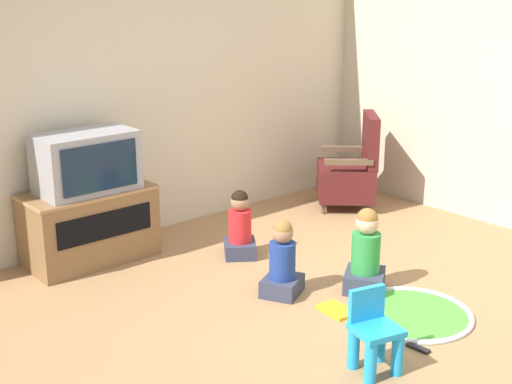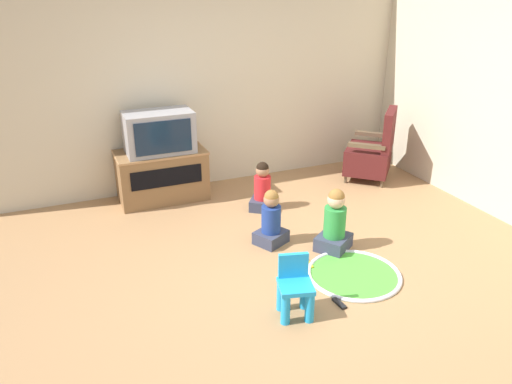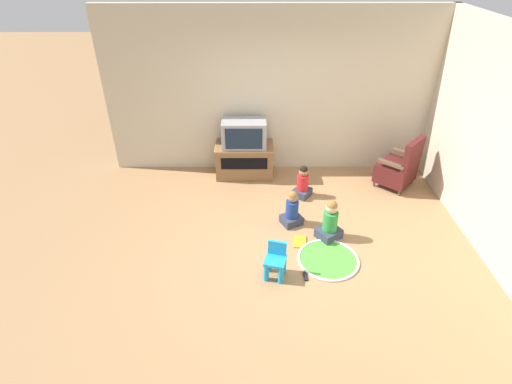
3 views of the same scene
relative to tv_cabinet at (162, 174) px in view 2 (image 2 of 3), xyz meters
The scene contains 12 objects.
ground_plane 2.10m from the tv_cabinet, 72.29° to the right, with size 30.00×30.00×0.00m, color #9E754C.
wall_back 1.25m from the tv_cabinet, 35.00° to the left, with size 5.72×0.12×2.81m.
tv_cabinet is the anchor object (origin of this frame).
television 0.52m from the tv_cabinet, 90.00° to the right, with size 0.75×0.44×0.46m.
black_armchair 2.66m from the tv_cabinet, ahead, with size 0.80×0.80×0.92m.
yellow_kid_chair 2.61m from the tv_cabinet, 80.48° to the right, with size 0.31×0.30×0.48m.
play_mat 2.59m from the tv_cabinet, 63.18° to the right, with size 0.83×0.83×0.04m.
child_watching_left 2.19m from the tv_cabinet, 55.69° to the right, with size 0.42×0.41×0.62m.
child_watching_center 1.65m from the tv_cabinet, 63.72° to the right, with size 0.37×0.35×0.56m.
child_watching_right 1.20m from the tv_cabinet, 36.36° to the right, with size 0.37×0.38×0.56m.
book 2.11m from the tv_cabinet, 67.09° to the right, with size 0.20×0.28×0.02m.
remote_control 2.75m from the tv_cabinet, 72.61° to the right, with size 0.06×0.15×0.02m.
Camera 2 is at (-1.71, -3.43, 2.41)m, focal length 35.00 mm.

